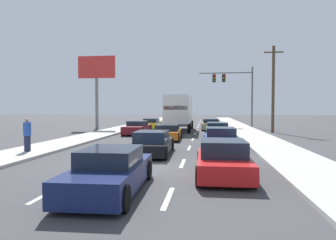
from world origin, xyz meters
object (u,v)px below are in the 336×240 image
(car_red, at_px, (223,160))
(car_blue, at_px, (221,139))
(car_orange, at_px, (168,133))
(pedestrian_near_corner, at_px, (27,135))
(utility_pole_mid, at_px, (273,88))
(car_maroon, at_px, (137,128))
(car_navy, at_px, (110,172))
(box_truck, at_px, (179,111))
(car_tan, at_px, (211,125))
(traffic_signal_mast, at_px, (231,84))
(car_black, at_px, (152,144))
(car_yellow, at_px, (151,124))
(car_green, at_px, (217,130))
(roadside_billboard, at_px, (97,76))

(car_red, bearing_deg, car_blue, 87.93)
(car_orange, height_order, pedestrian_near_corner, pedestrian_near_corner)
(utility_pole_mid, relative_size, pedestrian_near_corner, 4.81)
(car_orange, bearing_deg, car_maroon, 129.04)
(car_navy, bearing_deg, box_truck, 90.00)
(car_tan, xyz_separation_m, pedestrian_near_corner, (-9.75, -18.39, 0.45))
(box_truck, distance_m, traffic_signal_mast, 9.77)
(car_navy, relative_size, car_red, 1.07)
(car_black, bearing_deg, traffic_signal_mast, 75.71)
(box_truck, xyz_separation_m, car_black, (-0.03, -15.47, -1.53))
(car_yellow, bearing_deg, car_black, -79.41)
(car_green, bearing_deg, car_black, -110.98)
(car_maroon, relative_size, car_blue, 1.03)
(utility_pole_mid, bearing_deg, car_orange, -141.17)
(car_red, bearing_deg, car_black, 126.37)
(car_green, bearing_deg, box_truck, 121.44)
(car_black, bearing_deg, car_orange, 91.11)
(car_blue, bearing_deg, car_black, -141.35)
(car_yellow, height_order, car_blue, car_blue)
(car_blue, bearing_deg, box_truck, 105.88)
(utility_pole_mid, bearing_deg, car_yellow, 163.90)
(pedestrian_near_corner, bearing_deg, car_black, 6.11)
(roadside_billboard, bearing_deg, car_green, -32.55)
(car_maroon, bearing_deg, car_black, -73.14)
(car_orange, relative_size, car_red, 1.08)
(car_orange, height_order, traffic_signal_mast, traffic_signal_mast)
(car_black, bearing_deg, car_tan, 79.56)
(car_black, distance_m, car_tan, 18.00)
(car_blue, bearing_deg, roadside_billboard, 131.35)
(traffic_signal_mast, bearing_deg, pedestrian_near_corner, -117.71)
(box_truck, distance_m, car_navy, 22.46)
(traffic_signal_mast, distance_m, utility_pole_mid, 8.58)
(car_maroon, distance_m, car_orange, 5.28)
(car_blue, xyz_separation_m, car_red, (-0.27, -7.43, 0.02))
(box_truck, bearing_deg, car_navy, -90.00)
(box_truck, distance_m, pedestrian_near_corner, 17.47)
(car_yellow, distance_m, car_blue, 17.13)
(box_truck, height_order, car_orange, box_truck)
(car_green, relative_size, utility_pole_mid, 0.55)
(car_maroon, bearing_deg, car_yellow, 89.91)
(pedestrian_near_corner, bearing_deg, box_truck, 68.02)
(car_yellow, height_order, box_truck, box_truck)
(car_navy, bearing_deg, car_blue, 69.98)
(car_tan, distance_m, traffic_signal_mast, 7.37)
(box_truck, relative_size, car_navy, 2.06)
(car_yellow, xyz_separation_m, car_navy, (3.49, -25.42, 0.01))
(car_maroon, xyz_separation_m, car_tan, (6.73, 6.25, -0.01))
(car_navy, distance_m, roadside_billboard, 27.49)
(car_maroon, xyz_separation_m, car_blue, (7.08, -8.55, -0.01))
(car_yellow, relative_size, car_navy, 1.03)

